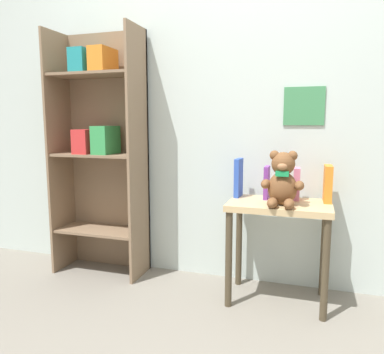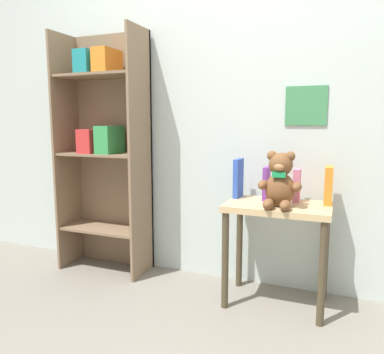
% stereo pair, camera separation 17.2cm
% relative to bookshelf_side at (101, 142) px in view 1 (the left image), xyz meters
% --- Properties ---
extents(wall_back, '(4.80, 0.07, 2.50)m').
position_rel_bookshelf_side_xyz_m(wall_back, '(0.91, 0.16, 0.32)').
color(wall_back, silver).
rests_on(wall_back, ground_plane).
extents(bookshelf_side, '(0.63, 0.30, 1.68)m').
position_rel_bookshelf_side_xyz_m(bookshelf_side, '(0.00, 0.00, 0.00)').
color(bookshelf_side, '#7F664C').
rests_on(bookshelf_side, ground_plane).
extents(display_table, '(0.58, 0.38, 0.60)m').
position_rel_bookshelf_side_xyz_m(display_table, '(1.24, -0.12, -0.44)').
color(display_table, tan).
rests_on(display_table, ground_plane).
extents(teddy_bear, '(0.23, 0.21, 0.31)m').
position_rel_bookshelf_side_xyz_m(teddy_bear, '(1.26, -0.20, -0.19)').
color(teddy_bear, brown).
rests_on(teddy_bear, display_table).
extents(book_standing_blue, '(0.04, 0.13, 0.24)m').
position_rel_bookshelf_side_xyz_m(book_standing_blue, '(0.98, -0.02, -0.21)').
color(book_standing_blue, '#2D51B7').
rests_on(book_standing_blue, display_table).
extents(book_standing_purple, '(0.03, 0.12, 0.20)m').
position_rel_bookshelf_side_xyz_m(book_standing_purple, '(1.16, -0.03, -0.23)').
color(book_standing_purple, purple).
rests_on(book_standing_purple, display_table).
extents(book_standing_pink, '(0.04, 0.11, 0.19)m').
position_rel_bookshelf_side_xyz_m(book_standing_pink, '(1.33, -0.01, -0.23)').
color(book_standing_pink, '#D17093').
rests_on(book_standing_pink, display_table).
extents(book_standing_orange, '(0.05, 0.15, 0.21)m').
position_rel_bookshelf_side_xyz_m(book_standing_orange, '(1.51, -0.02, -0.22)').
color(book_standing_orange, orange).
rests_on(book_standing_orange, display_table).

